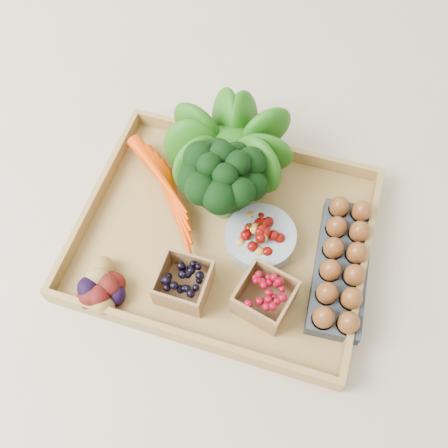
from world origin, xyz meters
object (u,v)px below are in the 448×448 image
(tray, at_px, (224,237))
(egg_carton, at_px, (341,267))
(broccoli, at_px, (224,192))
(cherry_bowl, at_px, (260,238))

(tray, xyz_separation_m, egg_carton, (0.23, -0.01, 0.02))
(broccoli, xyz_separation_m, cherry_bowl, (0.09, -0.05, -0.05))
(tray, distance_m, cherry_bowl, 0.08)
(broccoli, distance_m, egg_carton, 0.26)
(tray, xyz_separation_m, broccoli, (-0.02, 0.06, 0.07))
(tray, xyz_separation_m, cherry_bowl, (0.07, 0.00, 0.03))
(cherry_bowl, xyz_separation_m, egg_carton, (0.16, -0.01, -0.00))
(tray, relative_size, broccoli, 3.40)
(tray, relative_size, egg_carton, 2.02)
(cherry_bowl, relative_size, egg_carton, 0.50)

